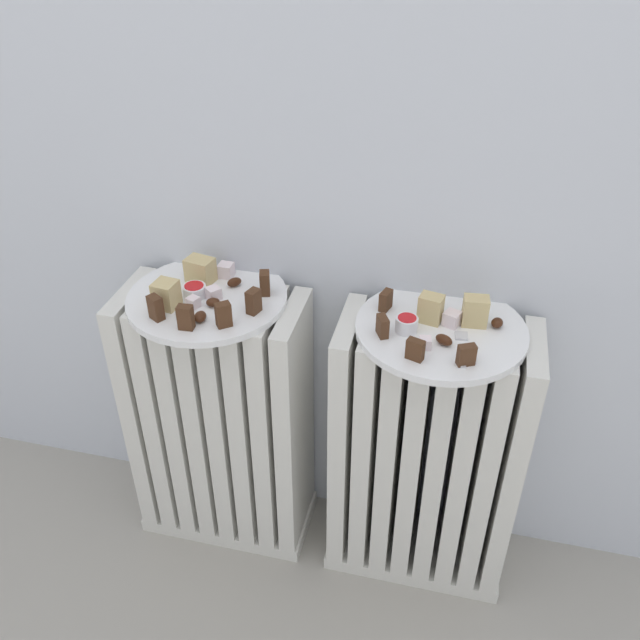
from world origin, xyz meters
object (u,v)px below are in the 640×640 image
object	(u,v)px
radiator_left	(221,422)
radiator_right	(425,457)
plate_right	(441,329)
fork	(462,346)
plate_left	(207,298)
jam_bowl_right	(407,323)
jam_bowl_left	(194,290)

from	to	relation	value
radiator_left	radiator_right	world-z (taller)	same
plate_right	fork	xyz separation A→B (m)	(0.04, -0.05, 0.01)
plate_left	fork	distance (m)	0.44
jam_bowl_right	fork	world-z (taller)	jam_bowl_right
radiator_left	plate_right	distance (m)	0.50
radiator_left	plate_right	xyz separation A→B (m)	(0.40, 0.00, 0.29)
radiator_left	jam_bowl_left	xyz separation A→B (m)	(-0.02, -0.01, 0.31)
plate_left	jam_bowl_left	size ratio (longest dim) A/B	6.91
jam_bowl_left	fork	xyz separation A→B (m)	(0.46, -0.04, -0.01)
jam_bowl_left	radiator_left	bearing A→B (deg)	21.04
jam_bowl_left	radiator_right	bearing A→B (deg)	0.98
radiator_left	plate_left	bearing A→B (deg)	0.00
radiator_left	fork	distance (m)	0.54
radiator_left	plate_right	size ratio (longest dim) A/B	2.03
jam_bowl_left	fork	bearing A→B (deg)	-5.06
radiator_right	fork	world-z (taller)	fork
plate_right	jam_bowl_left	size ratio (longest dim) A/B	6.91
plate_left	plate_right	xyz separation A→B (m)	(0.40, 0.00, 0.00)
radiator_left	jam_bowl_right	distance (m)	0.47
radiator_right	plate_right	xyz separation A→B (m)	(0.00, 0.00, 0.29)
plate_left	jam_bowl_left	bearing A→B (deg)	-158.96
radiator_right	plate_left	distance (m)	0.50
plate_left	jam_bowl_right	bearing A→B (deg)	-4.17
jam_bowl_right	fork	bearing A→B (deg)	-13.96
radiator_left	jam_bowl_right	bearing A→B (deg)	-4.17
radiator_left	plate_left	size ratio (longest dim) A/B	2.03
plate_right	jam_bowl_left	xyz separation A→B (m)	(-0.42, -0.01, 0.02)
radiator_left	radiator_right	bearing A→B (deg)	0.00
radiator_right	jam_bowl_left	xyz separation A→B (m)	(-0.42, -0.01, 0.31)
jam_bowl_left	jam_bowl_right	size ratio (longest dim) A/B	1.12
radiator_right	jam_bowl_right	bearing A→B (deg)	-154.61
plate_left	jam_bowl_left	xyz separation A→B (m)	(-0.02, -0.01, 0.02)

